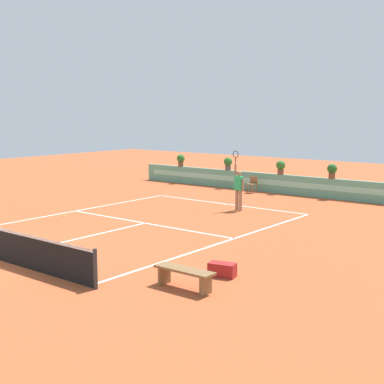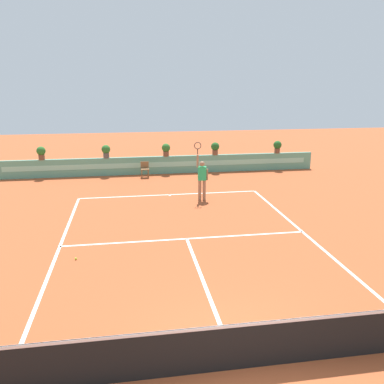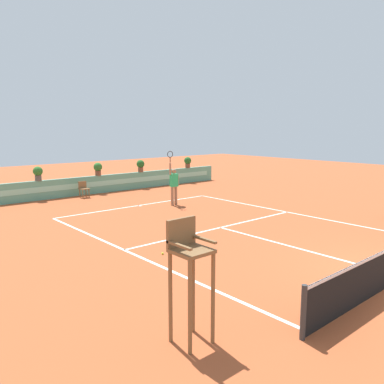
# 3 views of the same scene
# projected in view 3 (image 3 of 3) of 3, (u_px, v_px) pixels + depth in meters

# --- Properties ---
(ground_plane) EXTENTS (60.00, 60.00, 0.00)m
(ground_plane) POSITION_uv_depth(u_px,v_px,m) (228.00, 230.00, 14.12)
(ground_plane) COLOR #A84C28
(court_lines) EXTENTS (8.32, 11.94, 0.01)m
(court_lines) POSITION_uv_depth(u_px,v_px,m) (215.00, 226.00, 14.66)
(court_lines) COLOR white
(court_lines) RESTS_ON ground
(back_wall_barrier) EXTENTS (18.00, 0.21, 1.00)m
(back_wall_barrier) POSITION_uv_depth(u_px,v_px,m) (94.00, 185.00, 21.78)
(back_wall_barrier) COLOR #599E84
(back_wall_barrier) RESTS_ON ground
(umpire_chair) EXTENTS (0.60, 0.60, 2.14)m
(umpire_chair) POSITION_uv_depth(u_px,v_px,m) (189.00, 266.00, 6.55)
(umpire_chair) COLOR brown
(umpire_chair) RESTS_ON ground
(ball_kid_chair) EXTENTS (0.44, 0.44, 0.85)m
(ball_kid_chair) POSITION_uv_depth(u_px,v_px,m) (84.00, 188.00, 20.62)
(ball_kid_chair) COLOR brown
(ball_kid_chair) RESTS_ON ground
(tennis_player) EXTENTS (0.62, 0.26, 2.58)m
(tennis_player) POSITION_uv_depth(u_px,v_px,m) (174.00, 183.00, 18.44)
(tennis_player) COLOR #9E7051
(tennis_player) RESTS_ON ground
(tennis_ball_near_baseline) EXTENTS (0.07, 0.07, 0.07)m
(tennis_ball_near_baseline) POSITION_uv_depth(u_px,v_px,m) (163.00, 253.00, 11.34)
(tennis_ball_near_baseline) COLOR #CCE033
(tennis_ball_near_baseline) RESTS_ON ground
(potted_plant_left) EXTENTS (0.48, 0.48, 0.72)m
(potted_plant_left) POSITION_uv_depth(u_px,v_px,m) (38.00, 173.00, 19.68)
(potted_plant_left) COLOR #514C47
(potted_plant_left) RESTS_ON back_wall_barrier
(potted_plant_right) EXTENTS (0.48, 0.48, 0.72)m
(potted_plant_right) POSITION_uv_depth(u_px,v_px,m) (141.00, 165.00, 23.66)
(potted_plant_right) COLOR brown
(potted_plant_right) RESTS_ON back_wall_barrier
(potted_plant_centre) EXTENTS (0.48, 0.48, 0.72)m
(potted_plant_centre) POSITION_uv_depth(u_px,v_px,m) (98.00, 168.00, 21.83)
(potted_plant_centre) COLOR brown
(potted_plant_centre) RESTS_ON back_wall_barrier
(potted_plant_far_right) EXTENTS (0.48, 0.48, 0.72)m
(potted_plant_far_right) POSITION_uv_depth(u_px,v_px,m) (188.00, 162.00, 26.09)
(potted_plant_far_right) COLOR brown
(potted_plant_far_right) RESTS_ON back_wall_barrier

